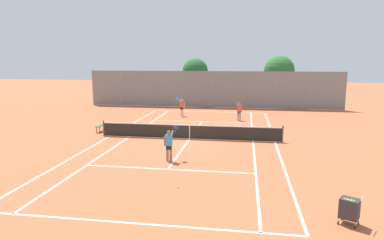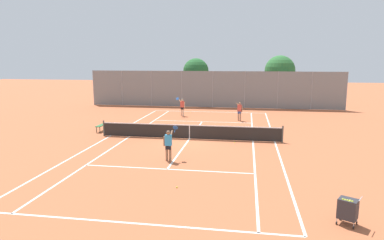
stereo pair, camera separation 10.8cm
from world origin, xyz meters
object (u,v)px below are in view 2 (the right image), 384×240
loose_tennis_ball_0 (177,187)px  tree_behind_right (280,72)px  ball_cart (348,209)px  tree_behind_left (195,72)px  loose_tennis_ball_3 (203,131)px  player_far_right (240,110)px  player_far_left (182,106)px  courtside_bench (102,125)px  loose_tennis_ball_1 (190,113)px  loose_tennis_ball_4 (235,142)px  loose_tennis_ball_5 (250,139)px  player_near_side (168,143)px  tennis_net (189,131)px  loose_tennis_ball_2 (250,128)px

loose_tennis_ball_0 → tree_behind_right: size_ratio=0.01×
ball_cart → tree_behind_right: (0.34, 28.75, 3.27)m
loose_tennis_ball_0 → tree_behind_left: tree_behind_left is taller
ball_cart → loose_tennis_ball_3: 14.90m
player_far_right → loose_tennis_ball_3: player_far_right is taller
player_far_left → courtside_bench: size_ratio=1.18×
player_far_left → loose_tennis_ball_1: player_far_left is taller
player_far_right → loose_tennis_ball_4: player_far_right is taller
loose_tennis_ball_5 → courtside_bench: bearing=174.3°
player_near_side → player_far_right: player_near_side is taller
tennis_net → loose_tennis_ball_4: 3.08m
player_far_left → loose_tennis_ball_5: 10.54m
loose_tennis_ball_5 → loose_tennis_ball_2: bearing=89.2°
loose_tennis_ball_0 → loose_tennis_ball_5: size_ratio=1.00×
loose_tennis_ball_5 → tree_behind_left: bearing=109.7°
ball_cart → loose_tennis_ball_0: 6.38m
tennis_net → loose_tennis_ball_5: bearing=6.3°
loose_tennis_ball_3 → tree_behind_left: size_ratio=0.01×
player_far_right → loose_tennis_ball_4: size_ratio=24.24×
player_near_side → loose_tennis_ball_5: bearing=52.7°
loose_tennis_ball_0 → loose_tennis_ball_1: (-2.71, 19.65, 0.00)m
tennis_net → tree_behind_right: bearing=67.9°
player_far_right → courtside_bench: (-9.84, -5.85, -0.50)m
loose_tennis_ball_3 → tree_behind_right: tree_behind_right is taller
tennis_net → loose_tennis_ball_2: tennis_net is taller
tennis_net → loose_tennis_ball_0: 8.75m
loose_tennis_ball_1 → courtside_bench: 10.71m
ball_cart → tree_behind_left: tree_behind_left is taller
player_near_side → tree_behind_right: tree_behind_right is taller
tennis_net → player_near_side: (-0.24, -5.04, 0.42)m
courtside_bench → tree_behind_right: tree_behind_right is taller
player_near_side → tree_behind_right: (7.48, 22.90, 2.88)m
player_far_right → loose_tennis_ball_0: size_ratio=24.24×
player_far_right → loose_tennis_ball_2: 3.54m
tennis_net → loose_tennis_ball_3: (0.58, 2.59, -0.48)m
ball_cart → loose_tennis_ball_3: (-6.33, 13.48, -0.50)m
tennis_net → tree_behind_left: size_ratio=2.26×
loose_tennis_ball_2 → loose_tennis_ball_4: size_ratio=1.00×
ball_cart → tree_behind_left: size_ratio=0.18×
loose_tennis_ball_4 → loose_tennis_ball_5: (0.94, 1.03, 0.00)m
loose_tennis_ball_1 → loose_tennis_ball_4: size_ratio=1.00×
loose_tennis_ball_4 → courtside_bench: size_ratio=0.04×
tennis_net → player_near_side: size_ratio=6.76×
player_far_left → loose_tennis_ball_5: size_ratio=26.88×
loose_tennis_ball_0 → loose_tennis_ball_1: same height
loose_tennis_ball_5 → tree_behind_right: tree_behind_right is taller
tennis_net → loose_tennis_ball_1: bearing=99.1°
ball_cart → loose_tennis_ball_2: 15.22m
courtside_bench → tree_behind_left: (4.41, 16.48, 3.31)m
tennis_net → loose_tennis_ball_0: tennis_net is taller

